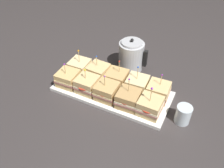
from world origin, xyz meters
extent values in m
plane|color=#383333|center=(0.00, 0.00, 0.00)|extent=(6.00, 6.00, 0.00)
cube|color=white|center=(0.00, 0.00, 0.01)|extent=(0.64, 0.28, 0.01)
cube|color=white|center=(0.00, 0.00, 0.01)|extent=(0.64, 0.28, 0.01)
cube|color=tan|center=(-0.24, -0.06, 0.03)|extent=(0.11, 0.11, 0.03)
cube|color=#B26B60|center=(-0.24, -0.06, 0.05)|extent=(0.12, 0.12, 0.01)
cube|color=beige|center=(-0.24, -0.06, 0.06)|extent=(0.12, 0.12, 0.01)
cube|color=#E0B771|center=(-0.24, -0.06, 0.08)|extent=(0.11, 0.11, 0.03)
cylinder|color=tan|center=(-0.24, -0.07, 0.13)|extent=(0.00, 0.01, 0.07)
sphere|color=purple|center=(-0.24, -0.07, 0.16)|extent=(0.01, 0.01, 0.01)
cube|color=#DBB77A|center=(-0.12, -0.06, 0.03)|extent=(0.11, 0.11, 0.03)
cube|color=#B26B60|center=(-0.12, -0.06, 0.05)|extent=(0.12, 0.12, 0.01)
cube|color=beige|center=(-0.12, -0.06, 0.06)|extent=(0.11, 0.11, 0.01)
cylinder|color=red|center=(-0.12, -0.08, 0.07)|extent=(0.08, 0.08, 0.00)
cube|color=#E8C281|center=(-0.12, -0.06, 0.09)|extent=(0.11, 0.11, 0.03)
cylinder|color=tan|center=(-0.12, -0.06, 0.13)|extent=(0.00, 0.01, 0.07)
sphere|color=yellow|center=(-0.12, -0.06, 0.16)|extent=(0.01, 0.01, 0.01)
cube|color=tan|center=(0.00, -0.06, 0.03)|extent=(0.11, 0.11, 0.03)
cube|color=#B26B60|center=(0.00, -0.06, 0.05)|extent=(0.11, 0.11, 0.01)
cube|color=beige|center=(0.00, -0.06, 0.06)|extent=(0.11, 0.11, 0.01)
cylinder|color=red|center=(0.00, -0.08, 0.07)|extent=(0.07, 0.07, 0.00)
cube|color=tan|center=(0.00, -0.06, 0.09)|extent=(0.11, 0.11, 0.03)
cylinder|color=tan|center=(-0.01, -0.07, 0.13)|extent=(0.00, 0.01, 0.07)
sphere|color=purple|center=(-0.01, -0.07, 0.16)|extent=(0.01, 0.01, 0.01)
cube|color=tan|center=(0.12, -0.06, 0.03)|extent=(0.11, 0.11, 0.03)
cube|color=tan|center=(0.12, -0.06, 0.05)|extent=(0.12, 0.12, 0.01)
cube|color=beige|center=(0.12, -0.06, 0.06)|extent=(0.12, 0.12, 0.01)
cylinder|color=red|center=(0.12, -0.08, 0.07)|extent=(0.07, 0.07, 0.00)
cube|color=tan|center=(0.12, -0.06, 0.09)|extent=(0.11, 0.11, 0.03)
cylinder|color=tan|center=(0.12, -0.05, 0.14)|extent=(0.00, 0.01, 0.09)
sphere|color=purple|center=(0.12, -0.05, 0.18)|extent=(0.01, 0.01, 0.01)
cube|color=#DBB77A|center=(0.24, -0.06, 0.03)|extent=(0.11, 0.11, 0.03)
cube|color=tan|center=(0.24, -0.06, 0.05)|extent=(0.12, 0.12, 0.01)
cube|color=beige|center=(0.24, -0.06, 0.06)|extent=(0.11, 0.11, 0.01)
cylinder|color=red|center=(0.24, -0.08, 0.07)|extent=(0.08, 0.08, 0.00)
cube|color=#E8C281|center=(0.24, -0.06, 0.09)|extent=(0.11, 0.11, 0.03)
cylinder|color=tan|center=(0.24, -0.07, 0.14)|extent=(0.00, 0.01, 0.09)
sphere|color=purple|center=(0.24, -0.07, 0.18)|extent=(0.01, 0.01, 0.01)
cube|color=beige|center=(-0.24, 0.06, 0.03)|extent=(0.11, 0.11, 0.03)
cube|color=tan|center=(-0.24, 0.06, 0.05)|extent=(0.12, 0.12, 0.01)
cube|color=beige|center=(-0.24, 0.06, 0.06)|extent=(0.11, 0.11, 0.01)
cube|color=beige|center=(-0.24, 0.06, 0.08)|extent=(0.11, 0.11, 0.03)
cylinder|color=tan|center=(-0.23, 0.05, 0.13)|extent=(0.00, 0.01, 0.09)
sphere|color=orange|center=(-0.23, 0.05, 0.18)|extent=(0.01, 0.01, 0.01)
cube|color=#DBB77A|center=(-0.12, 0.06, 0.03)|extent=(0.11, 0.11, 0.03)
cube|color=tan|center=(-0.12, 0.06, 0.05)|extent=(0.12, 0.12, 0.01)
cube|color=beige|center=(-0.12, 0.06, 0.06)|extent=(0.12, 0.12, 0.01)
cylinder|color=red|center=(-0.12, 0.04, 0.07)|extent=(0.07, 0.07, 0.00)
cube|color=#E8C281|center=(-0.12, 0.06, 0.09)|extent=(0.11, 0.11, 0.03)
cylinder|color=tan|center=(-0.13, 0.06, 0.13)|extent=(0.00, 0.00, 0.07)
sphere|color=blue|center=(-0.13, 0.06, 0.16)|extent=(0.01, 0.01, 0.01)
cube|color=tan|center=(0.00, 0.06, 0.03)|extent=(0.11, 0.11, 0.03)
cube|color=tan|center=(0.00, 0.06, 0.05)|extent=(0.12, 0.12, 0.01)
cube|color=beige|center=(0.00, 0.06, 0.06)|extent=(0.12, 0.12, 0.01)
cube|color=tan|center=(0.00, 0.06, 0.08)|extent=(0.11, 0.11, 0.03)
cylinder|color=tan|center=(0.01, 0.07, 0.13)|extent=(0.00, 0.01, 0.08)
sphere|color=red|center=(0.01, 0.07, 0.17)|extent=(0.01, 0.01, 0.01)
cube|color=beige|center=(0.12, 0.06, 0.03)|extent=(0.11, 0.11, 0.03)
cube|color=#B26B60|center=(0.12, 0.06, 0.05)|extent=(0.12, 0.12, 0.01)
cube|color=beige|center=(0.12, 0.06, 0.06)|extent=(0.12, 0.12, 0.01)
cylinder|color=red|center=(0.12, 0.04, 0.07)|extent=(0.07, 0.07, 0.00)
cube|color=beige|center=(0.12, 0.06, 0.09)|extent=(0.11, 0.11, 0.03)
cylinder|color=tan|center=(0.12, 0.06, 0.14)|extent=(0.00, 0.01, 0.09)
sphere|color=blue|center=(0.12, 0.06, 0.18)|extent=(0.01, 0.01, 0.01)
cube|color=#DBB77A|center=(0.24, 0.06, 0.03)|extent=(0.11, 0.11, 0.03)
cube|color=#B26B60|center=(0.24, 0.06, 0.05)|extent=(0.12, 0.12, 0.01)
cube|color=beige|center=(0.24, 0.06, 0.06)|extent=(0.12, 0.12, 0.01)
cylinder|color=red|center=(0.24, 0.04, 0.07)|extent=(0.07, 0.07, 0.00)
cube|color=#E8C281|center=(0.24, 0.06, 0.09)|extent=(0.11, 0.11, 0.03)
cylinder|color=tan|center=(0.24, 0.07, 0.13)|extent=(0.00, 0.01, 0.07)
sphere|color=purple|center=(0.24, 0.07, 0.16)|extent=(0.01, 0.01, 0.01)
cylinder|color=#B7BABF|center=(0.00, 0.26, 0.09)|extent=(0.15, 0.15, 0.17)
cylinder|color=#B7BABF|center=(0.00, 0.26, 0.18)|extent=(0.12, 0.12, 0.01)
sphere|color=black|center=(0.00, 0.26, 0.19)|extent=(0.02, 0.02, 0.02)
cube|color=black|center=(0.09, 0.26, 0.09)|extent=(0.02, 0.02, 0.10)
cylinder|color=silver|center=(0.39, -0.03, 0.05)|extent=(0.07, 0.07, 0.10)
camera|label=1|loc=(0.43, -0.86, 0.90)|focal=38.00mm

